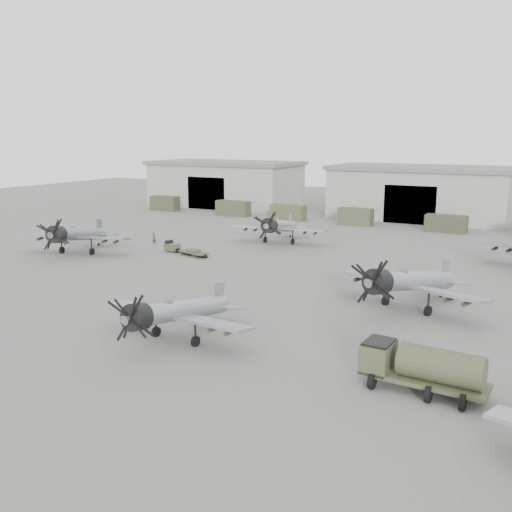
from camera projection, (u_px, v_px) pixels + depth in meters
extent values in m
plane|color=slate|center=(223.00, 323.00, 42.18)|extent=(220.00, 220.00, 0.00)
cube|color=#A5A49A|center=(225.00, 185.00, 112.41)|extent=(28.00, 14.00, 8.00)
cube|color=slate|center=(225.00, 163.00, 111.51)|extent=(29.00, 14.80, 0.70)
cube|color=black|center=(206.00, 193.00, 106.78)|extent=(8.12, 0.40, 6.00)
cube|color=#A5A49A|center=(420.00, 195.00, 94.56)|extent=(28.00, 14.00, 8.00)
cube|color=slate|center=(422.00, 168.00, 93.66)|extent=(29.00, 14.80, 0.70)
cube|color=black|center=(410.00, 205.00, 88.93)|extent=(8.12, 0.40, 6.00)
cube|color=#383B26|center=(165.00, 203.00, 105.38)|extent=(5.41, 2.20, 2.64)
cube|color=#3D402A|center=(233.00, 208.00, 98.47)|extent=(5.98, 2.20, 2.56)
cube|color=#45462D|center=(288.00, 212.00, 93.53)|extent=(5.82, 2.20, 2.49)
cube|color=#3F462E|center=(355.00, 217.00, 88.11)|extent=(5.25, 2.20, 2.61)
cube|color=#383925|center=(446.00, 224.00, 81.75)|extent=(5.78, 2.20, 2.44)
cylinder|color=gray|center=(182.00, 310.00, 38.59)|extent=(1.96, 9.65, 2.82)
cylinder|color=black|center=(137.00, 317.00, 34.94)|extent=(1.80, 1.54, 1.88)
cube|color=gray|center=(177.00, 315.00, 38.19)|extent=(11.40, 2.71, 0.51)
cube|color=gray|center=(218.00, 294.00, 42.08)|extent=(0.20, 1.51, 1.80)
ellipsoid|color=#3F4C54|center=(167.00, 304.00, 37.23)|extent=(0.61, 1.12, 0.51)
cylinder|color=black|center=(156.00, 332.00, 39.24)|extent=(0.30, 0.74, 0.72)
cylinder|color=black|center=(196.00, 341.00, 37.44)|extent=(0.30, 0.74, 0.72)
cylinder|color=black|center=(217.00, 320.00, 42.26)|extent=(0.13, 0.30, 0.29)
cylinder|color=gray|center=(79.00, 234.00, 67.03)|extent=(4.44, 10.78, 3.18)
cylinder|color=black|center=(56.00, 234.00, 62.32)|extent=(2.30, 2.08, 2.11)
cube|color=gray|center=(77.00, 237.00, 66.51)|extent=(12.83, 5.66, 0.57)
cube|color=gray|center=(99.00, 226.00, 71.56)|extent=(0.58, 1.66, 2.03)
ellipsoid|color=#3F4C54|center=(72.00, 228.00, 65.29)|extent=(0.92, 1.34, 0.57)
cylinder|color=black|center=(62.00, 250.00, 67.06)|extent=(0.50, 0.86, 0.81)
cylinder|color=black|center=(92.00, 252.00, 66.23)|extent=(0.50, 0.86, 0.81)
cylinder|color=black|center=(99.00, 244.00, 71.73)|extent=(0.21, 0.35, 0.33)
cylinder|color=#909398|center=(413.00, 281.00, 45.34)|extent=(4.95, 10.74, 3.19)
cylinder|color=black|center=(378.00, 282.00, 42.02)|extent=(2.36, 2.15, 2.12)
cube|color=#909398|center=(409.00, 285.00, 44.99)|extent=(12.80, 6.26, 0.57)
cube|color=#909398|center=(445.00, 269.00, 48.47)|extent=(0.67, 1.65, 2.04)
ellipsoid|color=#3F4C54|center=(402.00, 273.00, 44.07)|extent=(0.98, 1.36, 0.57)
cylinder|color=black|center=(386.00, 300.00, 46.59)|extent=(0.53, 0.87, 0.82)
cylinder|color=black|center=(428.00, 311.00, 43.79)|extent=(0.53, 0.87, 0.82)
cylinder|color=black|center=(441.00, 296.00, 48.74)|extent=(0.22, 0.35, 0.33)
cylinder|color=#96999F|center=(281.00, 226.00, 73.51)|extent=(2.98, 10.47, 3.05)
cylinder|color=black|center=(269.00, 226.00, 69.14)|extent=(2.07, 1.80, 2.03)
cube|color=#96999F|center=(279.00, 229.00, 73.03)|extent=(12.41, 3.94, 0.55)
cube|color=#96999F|center=(291.00, 220.00, 77.70)|extent=(0.36, 1.63, 1.95)
ellipsoid|color=#3F4C54|center=(277.00, 221.00, 71.89)|extent=(0.75, 1.25, 0.55)
cylinder|color=black|center=(265.00, 240.00, 73.80)|extent=(0.39, 0.81, 0.78)
cylinder|color=black|center=(293.00, 242.00, 72.54)|extent=(0.39, 0.81, 0.78)
cylinder|color=black|center=(290.00, 236.00, 77.88)|extent=(0.16, 0.33, 0.31)
cube|color=#40452D|center=(424.00, 379.00, 30.65)|extent=(6.80, 2.57, 0.24)
cube|color=#40452D|center=(378.00, 356.00, 31.83)|extent=(1.65, 2.28, 1.62)
cylinder|color=#40452D|center=(441.00, 366.00, 30.01)|extent=(4.49, 2.06, 1.82)
cube|color=black|center=(379.00, 342.00, 31.65)|extent=(1.54, 1.99, 0.14)
cylinder|color=black|center=(372.00, 381.00, 31.08)|extent=(0.33, 0.87, 0.86)
cylinder|color=black|center=(472.00, 387.00, 30.44)|extent=(0.33, 0.87, 0.86)
cube|color=#3E452D|center=(172.00, 247.00, 67.93)|extent=(2.03, 1.51, 0.81)
cube|color=black|center=(169.00, 242.00, 68.22)|extent=(0.70, 1.00, 0.50)
cylinder|color=black|center=(172.00, 250.00, 67.99)|extent=(1.31, 0.83, 0.57)
cylinder|color=black|center=(180.00, 249.00, 67.08)|extent=(1.20, 0.36, 0.08)
cube|color=#3E452D|center=(194.00, 252.00, 65.42)|extent=(4.06, 2.28, 0.18)
cylinder|color=black|center=(194.00, 254.00, 65.47)|extent=(1.58, 0.79, 0.44)
cylinder|color=#3E452D|center=(194.00, 250.00, 65.38)|extent=(1.45, 0.65, 0.32)
imported|color=#40402A|center=(154.00, 239.00, 71.87)|extent=(0.55, 0.68, 1.64)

